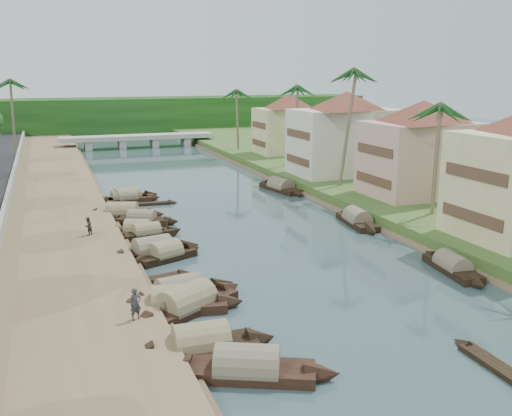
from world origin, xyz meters
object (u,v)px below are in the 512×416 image
object	(u,v)px
person_near	(136,304)
sampan_0	(247,369)
bridge	(138,139)
sampan_1	(201,346)

from	to	relation	value
person_near	sampan_0	bearing A→B (deg)	-74.72
person_near	bridge	bearing A→B (deg)	63.66
bridge	sampan_1	size ratio (longest dim) A/B	3.49
sampan_1	person_near	size ratio (longest dim) A/B	4.60
sampan_0	person_near	xyz separation A→B (m)	(-4.03, 6.31, 1.25)
sampan_0	sampan_1	size ratio (longest dim) A/B	1.07
bridge	sampan_1	bearing A→B (deg)	-96.87
sampan_0	bridge	bearing A→B (deg)	109.61
bridge	person_near	size ratio (longest dim) A/B	16.05
sampan_0	person_near	bearing A→B (deg)	147.88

